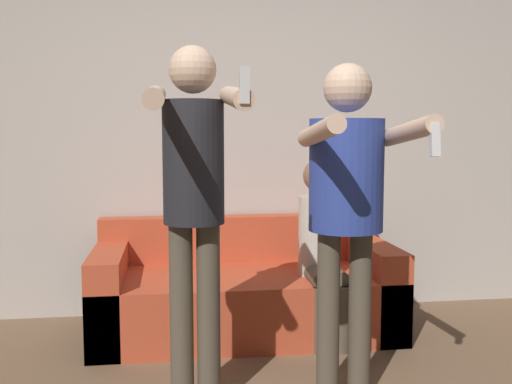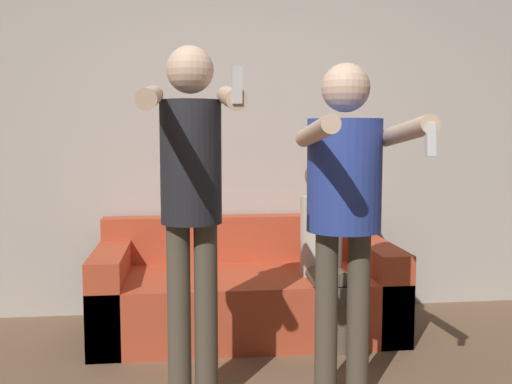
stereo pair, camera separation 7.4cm
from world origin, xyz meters
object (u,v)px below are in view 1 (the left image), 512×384
Objects in this scene: person_seated at (322,243)px; person_standing_left at (194,186)px; couch at (244,293)px; person_standing_right at (347,190)px.

person_standing_left is at bearing -133.26° from person_seated.
person_standing_left is at bearing -108.31° from couch.
person_standing_left is 1.04× the size of person_standing_right.
person_standing_right is 0.96m from person_seated.
person_seated is at bearing 83.18° from person_standing_right.
couch is 1.69× the size of person_seated.
person_standing_right reaches higher than couch.
couch is 1.40m from person_standing_left.
person_standing_right is at bearing -71.48° from couch.
person_standing_left is at bearing -179.06° from person_standing_right.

